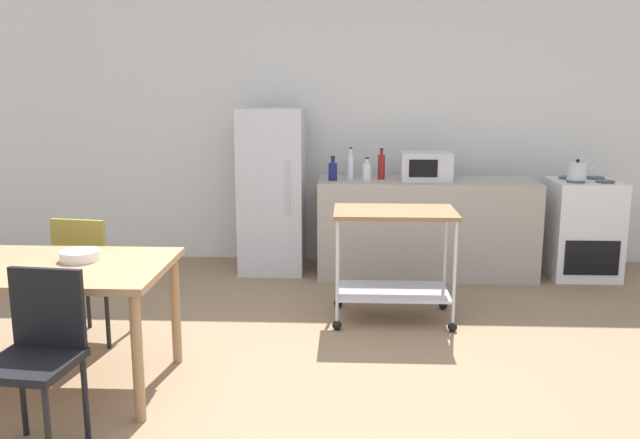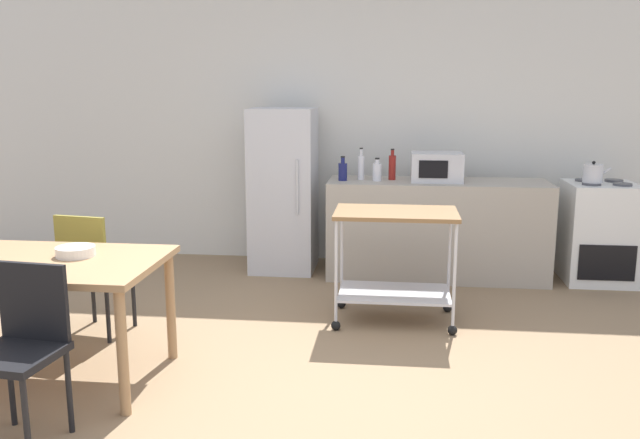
{
  "view_description": "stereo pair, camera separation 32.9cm",
  "coord_description": "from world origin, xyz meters",
  "px_view_note": "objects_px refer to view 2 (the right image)",
  "views": [
    {
      "loc": [
        0.19,
        -3.58,
        1.76
      ],
      "look_at": [
        -0.03,
        1.2,
        0.8
      ],
      "focal_mm": 37.69,
      "sensor_mm": 36.0,
      "label": 1
    },
    {
      "loc": [
        0.52,
        -3.55,
        1.76
      ],
      "look_at": [
        -0.03,
        1.2,
        0.8
      ],
      "focal_mm": 37.69,
      "sensor_mm": 36.0,
      "label": 2
    }
  ],
  "objects_px": {
    "bottle_soy_sauce": "(361,167)",
    "bottle_vinegar": "(377,171)",
    "chair_black": "(22,342)",
    "bottle_soda": "(343,171)",
    "fruit_bowl": "(75,251)",
    "refrigerator": "(283,190)",
    "bottle_olive_oil": "(392,167)",
    "dining_table": "(34,272)",
    "chair_olive": "(92,265)",
    "kettle": "(593,173)",
    "kitchen_cart": "(395,248)",
    "stove_oven": "(599,232)",
    "microwave": "(437,167)"
  },
  "relations": [
    {
      "from": "kitchen_cart",
      "to": "bottle_soy_sauce",
      "type": "height_order",
      "value": "bottle_soy_sauce"
    },
    {
      "from": "stove_oven",
      "to": "bottle_soda",
      "type": "bearing_deg",
      "value": -177.91
    },
    {
      "from": "bottle_soy_sauce",
      "to": "bottle_vinegar",
      "type": "xyz_separation_m",
      "value": [
        0.15,
        -0.06,
        -0.03
      ]
    },
    {
      "from": "bottle_vinegar",
      "to": "fruit_bowl",
      "type": "height_order",
      "value": "bottle_vinegar"
    },
    {
      "from": "bottle_soda",
      "to": "bottle_soy_sauce",
      "type": "relative_size",
      "value": 0.76
    },
    {
      "from": "bottle_soda",
      "to": "bottle_vinegar",
      "type": "height_order",
      "value": "bottle_soda"
    },
    {
      "from": "chair_black",
      "to": "bottle_soy_sauce",
      "type": "relative_size",
      "value": 3.02
    },
    {
      "from": "kitchen_cart",
      "to": "kettle",
      "type": "xyz_separation_m",
      "value": [
        1.71,
        1.19,
        0.43
      ]
    },
    {
      "from": "dining_table",
      "to": "bottle_olive_oil",
      "type": "relative_size",
      "value": 5.25
    },
    {
      "from": "microwave",
      "to": "kettle",
      "type": "height_order",
      "value": "microwave"
    },
    {
      "from": "bottle_olive_oil",
      "to": "dining_table",
      "type": "bearing_deg",
      "value": -128.99
    },
    {
      "from": "fruit_bowl",
      "to": "bottle_soda",
      "type": "bearing_deg",
      "value": 59.02
    },
    {
      "from": "refrigerator",
      "to": "bottle_vinegar",
      "type": "relative_size",
      "value": 7.4
    },
    {
      "from": "chair_black",
      "to": "bottle_olive_oil",
      "type": "relative_size",
      "value": 3.12
    },
    {
      "from": "chair_black",
      "to": "bottle_soda",
      "type": "distance_m",
      "value": 3.45
    },
    {
      "from": "kettle",
      "to": "bottle_soy_sauce",
      "type": "bearing_deg",
      "value": 177.42
    },
    {
      "from": "fruit_bowl",
      "to": "kitchen_cart",
      "type": "bearing_deg",
      "value": 31.33
    },
    {
      "from": "stove_oven",
      "to": "microwave",
      "type": "distance_m",
      "value": 1.58
    },
    {
      "from": "chair_black",
      "to": "fruit_bowl",
      "type": "distance_m",
      "value": 0.83
    },
    {
      "from": "microwave",
      "to": "stove_oven",
      "type": "bearing_deg",
      "value": 1.42
    },
    {
      "from": "chair_olive",
      "to": "kettle",
      "type": "height_order",
      "value": "kettle"
    },
    {
      "from": "dining_table",
      "to": "microwave",
      "type": "relative_size",
      "value": 3.26
    },
    {
      "from": "bottle_vinegar",
      "to": "refrigerator",
      "type": "bearing_deg",
      "value": 170.71
    },
    {
      "from": "bottle_soy_sauce",
      "to": "bottle_vinegar",
      "type": "relative_size",
      "value": 1.41
    },
    {
      "from": "bottle_olive_oil",
      "to": "microwave",
      "type": "height_order",
      "value": "bottle_olive_oil"
    },
    {
      "from": "bottle_soda",
      "to": "kettle",
      "type": "distance_m",
      "value": 2.2
    },
    {
      "from": "bottle_soy_sauce",
      "to": "kettle",
      "type": "xyz_separation_m",
      "value": [
        2.04,
        -0.09,
        -0.02
      ]
    },
    {
      "from": "refrigerator",
      "to": "dining_table",
      "type": "bearing_deg",
      "value": -111.9
    },
    {
      "from": "chair_black",
      "to": "bottle_soda",
      "type": "height_order",
      "value": "bottle_soda"
    },
    {
      "from": "stove_oven",
      "to": "refrigerator",
      "type": "height_order",
      "value": "refrigerator"
    },
    {
      "from": "refrigerator",
      "to": "bottle_olive_oil",
      "type": "xyz_separation_m",
      "value": [
        1.03,
        -0.05,
        0.24
      ]
    },
    {
      "from": "chair_black",
      "to": "kitchen_cart",
      "type": "bearing_deg",
      "value": 53.31
    },
    {
      "from": "bottle_soy_sauce",
      "to": "bottle_olive_oil",
      "type": "relative_size",
      "value": 1.03
    },
    {
      "from": "dining_table",
      "to": "kettle",
      "type": "height_order",
      "value": "kettle"
    },
    {
      "from": "chair_olive",
      "to": "bottle_vinegar",
      "type": "xyz_separation_m",
      "value": [
        1.94,
        1.76,
        0.47
      ]
    },
    {
      "from": "bottle_soy_sauce",
      "to": "bottle_olive_oil",
      "type": "height_order",
      "value": "bottle_soy_sauce"
    },
    {
      "from": "chair_olive",
      "to": "stove_oven",
      "type": "height_order",
      "value": "stove_oven"
    },
    {
      "from": "chair_black",
      "to": "fruit_bowl",
      "type": "bearing_deg",
      "value": 102.81
    },
    {
      "from": "refrigerator",
      "to": "bottle_olive_oil",
      "type": "distance_m",
      "value": 1.06
    },
    {
      "from": "chair_olive",
      "to": "bottle_vinegar",
      "type": "height_order",
      "value": "bottle_vinegar"
    },
    {
      "from": "chair_olive",
      "to": "stove_oven",
      "type": "xyz_separation_m",
      "value": [
        3.94,
        1.83,
        -0.07
      ]
    },
    {
      "from": "fruit_bowl",
      "to": "bottle_soy_sauce",
      "type": "bearing_deg",
      "value": 57.06
    },
    {
      "from": "chair_olive",
      "to": "fruit_bowl",
      "type": "height_order",
      "value": "chair_olive"
    },
    {
      "from": "refrigerator",
      "to": "bottle_olive_oil",
      "type": "bearing_deg",
      "value": -3.0
    },
    {
      "from": "microwave",
      "to": "bottle_soy_sauce",
      "type": "bearing_deg",
      "value": 177.56
    },
    {
      "from": "bottle_vinegar",
      "to": "bottle_soy_sauce",
      "type": "bearing_deg",
      "value": 158.91
    },
    {
      "from": "refrigerator",
      "to": "fruit_bowl",
      "type": "relative_size",
      "value": 6.72
    },
    {
      "from": "bottle_olive_oil",
      "to": "fruit_bowl",
      "type": "bearing_deg",
      "value": -127.03
    },
    {
      "from": "chair_olive",
      "to": "bottle_soda",
      "type": "relative_size",
      "value": 3.98
    },
    {
      "from": "bottle_soda",
      "to": "bottle_olive_oil",
      "type": "bearing_deg",
      "value": 14.03
    }
  ]
}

